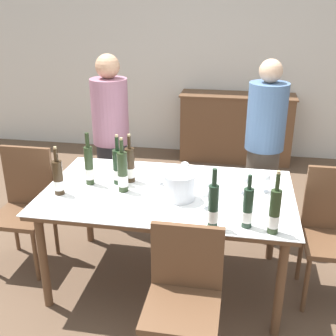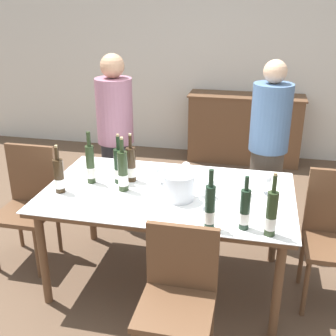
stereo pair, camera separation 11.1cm
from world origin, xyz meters
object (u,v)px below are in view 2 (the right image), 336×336
object	(u,v)px
wine_bottle_5	(59,176)
wine_bottle_6	(90,165)
wine_bottle_1	(131,165)
wine_bottle_3	(119,167)
wine_bottle_2	(245,210)
wine_bottle_4	(271,214)
wine_glass_2	(204,196)
wine_glass_5	(161,170)
ice_bucket	(179,186)
wine_bottle_7	(210,208)
wine_glass_4	(210,185)
chair_right_end	(335,230)
wine_bottle_0	(123,172)
chair_left_end	(29,198)
chair_near_front	(178,292)
person_host	(116,142)
sideboard_cabinet	(244,128)
person_guest_left	(267,155)
wine_glass_1	(266,180)
wine_glass_3	(243,182)

from	to	relation	value
wine_bottle_5	wine_bottle_6	size ratio (longest dim) A/B	0.89
wine_bottle_1	wine_bottle_3	size ratio (longest dim) A/B	0.98
wine_bottle_2	wine_bottle_4	bearing A→B (deg)	-15.34
wine_glass_2	wine_glass_5	size ratio (longest dim) A/B	0.92
ice_bucket	wine_bottle_7	size ratio (longest dim) A/B	0.58
wine_glass_4	chair_right_end	world-z (taller)	chair_right_end
wine_bottle_0	wine_bottle_5	bearing A→B (deg)	-163.83
wine_glass_5	chair_left_end	world-z (taller)	chair_left_end
chair_near_front	person_host	world-z (taller)	person_host
person_host	chair_right_end	bearing A→B (deg)	-21.78
sideboard_cabinet	wine_glass_2	world-z (taller)	wine_glass_2
wine_bottle_0	wine_bottle_4	world-z (taller)	wine_bottle_0
wine_glass_2	chair_left_end	bearing A→B (deg)	168.34
wine_bottle_5	person_guest_left	world-z (taller)	person_guest_left
wine_bottle_2	person_host	xyz separation A→B (m)	(-1.24, 1.24, -0.08)
sideboard_cabinet	chair_near_front	bearing A→B (deg)	-93.14
sideboard_cabinet	wine_bottle_2	bearing A→B (deg)	-87.55
wine_bottle_0	chair_near_front	world-z (taller)	wine_bottle_0
wine_bottle_7	wine_bottle_1	bearing A→B (deg)	139.31
wine_bottle_6	wine_glass_1	distance (m)	1.28
wine_bottle_3	wine_glass_3	distance (m)	0.91
wine_bottle_1	wine_glass_5	bearing A→B (deg)	-0.79
ice_bucket	wine_glass_4	size ratio (longest dim) A/B	1.65
wine_bottle_1	wine_glass_4	size ratio (longest dim) A/B	2.79
wine_bottle_2	wine_glass_5	xyz separation A→B (m)	(-0.64, 0.53, -0.01)
wine_glass_1	wine_glass_4	bearing A→B (deg)	-158.65
wine_glass_4	ice_bucket	bearing A→B (deg)	-159.87
wine_bottle_6	chair_right_end	xyz separation A→B (m)	(1.78, 0.06, -0.36)
wine_bottle_0	person_guest_left	bearing A→B (deg)	40.91
ice_bucket	wine_bottle_6	xyz separation A→B (m)	(-0.69, 0.13, 0.04)
wine_bottle_3	wine_glass_1	distance (m)	1.07
wine_bottle_5	chair_near_front	bearing A→B (deg)	-31.13
wine_glass_1	chair_right_end	distance (m)	0.60
sideboard_cabinet	person_guest_left	bearing A→B (deg)	-81.99
wine_bottle_0	person_host	distance (m)	0.96
wine_bottle_2	wine_glass_4	distance (m)	0.45
wine_glass_4	person_host	xyz separation A→B (m)	(-0.98, 0.87, -0.05)
ice_bucket	person_guest_left	world-z (taller)	person_guest_left
wine_bottle_0	wine_glass_3	size ratio (longest dim) A/B	2.77
chair_left_end	wine_glass_4	bearing A→B (deg)	-4.70
wine_bottle_1	wine_bottle_6	world-z (taller)	wine_bottle_6
sideboard_cabinet	wine_glass_3	world-z (taller)	wine_glass_3
person_guest_left	wine_bottle_6	bearing A→B (deg)	-148.16
wine_bottle_5	chair_left_end	bearing A→B (deg)	148.47
wine_bottle_4	chair_left_end	distance (m)	2.00
wine_bottle_7	person_host	xyz separation A→B (m)	(-1.03, 1.28, -0.10)
wine_bottle_4	wine_glass_2	distance (m)	0.48
wine_glass_5	chair_left_end	distance (m)	1.15
wine_bottle_7	wine_glass_4	distance (m)	0.42
wine_glass_2	person_guest_left	world-z (taller)	person_guest_left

